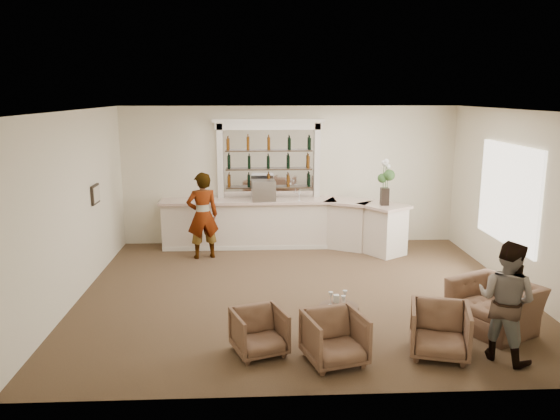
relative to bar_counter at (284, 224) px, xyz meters
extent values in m
plane|color=brown|center=(0.16, -3.00, -0.57)|extent=(8.00, 8.00, 0.00)
cube|color=beige|center=(0.16, 0.50, 1.08)|extent=(8.00, 0.04, 3.30)
cube|color=beige|center=(-3.84, -3.00, 1.08)|extent=(0.04, 7.00, 3.30)
cube|color=beige|center=(4.16, -3.00, 1.08)|extent=(0.04, 7.00, 3.30)
cube|color=white|center=(0.16, -3.00, 2.73)|extent=(8.00, 7.00, 0.04)
cube|color=white|center=(4.13, -2.50, 1.13)|extent=(0.05, 2.40, 1.90)
cube|color=black|center=(-3.81, -1.80, 1.08)|extent=(0.04, 0.46, 0.38)
cube|color=beige|center=(-3.78, -1.80, 1.08)|extent=(0.01, 0.38, 0.30)
cube|color=silver|center=(-0.84, 0.15, -0.03)|extent=(4.00, 0.70, 1.08)
cube|color=beige|center=(-0.84, 0.13, 0.54)|extent=(4.10, 0.82, 0.06)
cube|color=silver|center=(1.51, -0.08, -0.03)|extent=(1.12, 1.04, 1.08)
cube|color=beige|center=(1.51, -0.10, 0.54)|extent=(1.27, 1.19, 0.06)
cube|color=silver|center=(2.21, -0.60, -0.03)|extent=(1.08, 1.14, 1.08)
cube|color=beige|center=(2.21, -0.62, 0.54)|extent=(1.24, 1.29, 0.06)
cube|color=silver|center=(-0.84, -0.18, -0.52)|extent=(4.00, 0.06, 0.10)
cube|color=white|center=(-0.34, 0.48, 1.38)|extent=(2.15, 0.02, 1.65)
cube|color=silver|center=(-1.49, 0.42, 0.88)|extent=(0.14, 0.16, 2.90)
cube|color=silver|center=(0.81, 0.42, 0.88)|extent=(0.14, 0.16, 2.90)
cube|color=silver|center=(-0.34, 0.42, 2.27)|extent=(2.52, 0.16, 0.18)
cube|color=silver|center=(-0.34, 0.42, 2.39)|extent=(2.64, 0.20, 0.08)
cube|color=#322519|center=(-0.34, 0.37, 0.81)|extent=(2.05, 0.20, 0.03)
cube|color=#322519|center=(-0.34, 0.37, 1.25)|extent=(2.05, 0.20, 0.03)
cube|color=#322519|center=(-0.34, 0.37, 1.69)|extent=(2.05, 0.20, 0.03)
cylinder|color=#4C3721|center=(0.54, -4.91, -0.32)|extent=(0.59, 0.59, 0.50)
imported|color=gray|center=(-1.83, -0.73, 0.39)|extent=(0.80, 0.63, 1.92)
imported|color=gray|center=(2.70, -5.66, 0.26)|extent=(1.01, 1.03, 1.68)
imported|color=brown|center=(-0.65, -5.37, -0.25)|extent=(0.88, 0.90, 0.64)
imported|color=brown|center=(0.37, -5.68, -0.22)|extent=(0.94, 0.95, 0.71)
imported|color=brown|center=(1.86, -5.54, -0.21)|extent=(0.97, 0.99, 0.73)
imported|color=brown|center=(2.99, -4.74, -0.20)|extent=(1.45, 1.51, 0.76)
cube|color=silver|center=(-0.48, -0.02, 0.80)|extent=(0.57, 0.49, 0.48)
cube|color=black|center=(2.21, -0.65, 0.76)|extent=(0.17, 0.17, 0.39)
cube|color=silver|center=(0.52, -4.77, -0.01)|extent=(0.08, 0.08, 0.12)
camera|label=1|loc=(-0.70, -12.47, 3.02)|focal=35.00mm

